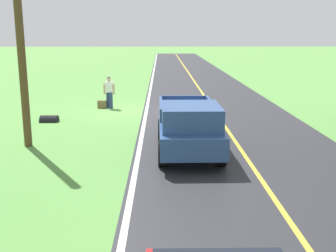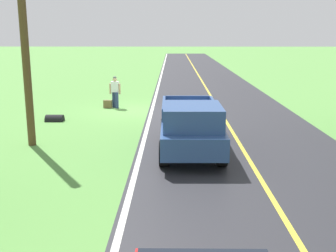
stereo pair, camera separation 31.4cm
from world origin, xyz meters
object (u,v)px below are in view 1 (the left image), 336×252
hitchhiker_walking (109,90)px  suitcase_carried (102,104)px  pickup_truck_passing (189,125)px  utility_pole_roadside (21,43)px

hitchhiker_walking → suitcase_carried: hitchhiker_walking is taller
suitcase_carried → pickup_truck_passing: size_ratio=0.08×
pickup_truck_passing → suitcase_carried: bearing=-64.1°
utility_pole_roadside → pickup_truck_passing: bearing=170.6°
hitchhiker_walking → pickup_truck_passing: (-3.77, 8.68, -0.01)m
hitchhiker_walking → suitcase_carried: 0.88m
suitcase_carried → utility_pole_roadside: (1.62, 7.67, 3.51)m
hitchhiker_walking → pickup_truck_passing: pickup_truck_passing is taller
hitchhiker_walking → utility_pole_roadside: size_ratio=0.23×
suitcase_carried → pickup_truck_passing: (-4.19, 8.63, 0.75)m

